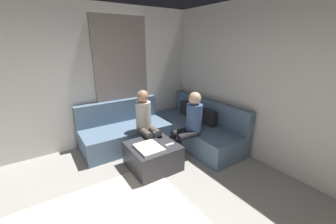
% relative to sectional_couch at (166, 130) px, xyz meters
% --- Properties ---
extents(wall_back, '(6.00, 0.12, 2.70)m').
position_rel_sectional_couch_xyz_m(wall_back, '(2.08, 1.06, 1.07)').
color(wall_back, silver).
rests_on(wall_back, ground_plane).
extents(wall_left, '(0.12, 6.00, 2.70)m').
position_rel_sectional_couch_xyz_m(wall_left, '(-0.86, -1.88, 1.07)').
color(wall_left, silver).
rests_on(wall_left, ground_plane).
extents(curtain_panel, '(0.06, 1.10, 2.50)m').
position_rel_sectional_couch_xyz_m(curtain_panel, '(-0.76, -0.58, 0.97)').
color(curtain_panel, gray).
rests_on(curtain_panel, ground_plane).
extents(sectional_couch, '(2.10, 2.55, 0.87)m').
position_rel_sectional_couch_xyz_m(sectional_couch, '(0.00, 0.00, 0.00)').
color(sectional_couch, slate).
rests_on(sectional_couch, ground_plane).
extents(ottoman, '(0.76, 0.76, 0.42)m').
position_rel_sectional_couch_xyz_m(ottoman, '(0.63, -0.68, -0.07)').
color(ottoman, '#333338').
rests_on(ottoman, ground_plane).
extents(folded_blanket, '(0.44, 0.36, 0.04)m').
position_rel_sectional_couch_xyz_m(folded_blanket, '(0.73, -0.80, 0.16)').
color(folded_blanket, white).
rests_on(folded_blanket, ottoman).
extents(coffee_mug, '(0.08, 0.08, 0.10)m').
position_rel_sectional_couch_xyz_m(coffee_mug, '(0.41, -0.50, 0.19)').
color(coffee_mug, '#334C72').
rests_on(coffee_mug, ottoman).
extents(game_remote, '(0.05, 0.15, 0.02)m').
position_rel_sectional_couch_xyz_m(game_remote, '(0.81, -0.46, 0.15)').
color(game_remote, white).
rests_on(game_remote, ottoman).
extents(person_on_couch_back, '(0.30, 0.60, 1.20)m').
position_rel_sectional_couch_xyz_m(person_on_couch_back, '(0.69, 0.06, 0.38)').
color(person_on_couch_back, black).
rests_on(person_on_couch_back, ground_plane).
extents(person_on_couch_side, '(0.60, 0.30, 1.20)m').
position_rel_sectional_couch_xyz_m(person_on_couch_side, '(0.15, -0.53, 0.38)').
color(person_on_couch_side, brown).
rests_on(person_on_couch_side, ground_plane).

